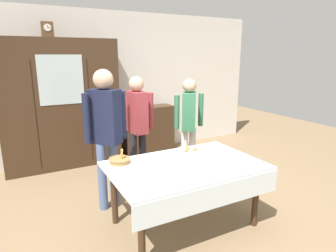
{
  "coord_description": "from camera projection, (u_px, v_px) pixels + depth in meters",
  "views": [
    {
      "loc": [
        -1.58,
        -2.77,
        1.91
      ],
      "look_at": [
        0.0,
        0.2,
        1.09
      ],
      "focal_mm": 30.98,
      "sensor_mm": 36.0,
      "label": 1
    }
  ],
  "objects": [
    {
      "name": "person_behind_table_right",
      "position": [
        137.0,
        120.0,
        4.23
      ],
      "size": [
        0.52,
        0.37,
        1.62
      ],
      "color": "#232328",
      "rests_on": "ground"
    },
    {
      "name": "tea_cup_front_edge",
      "position": [
        203.0,
        157.0,
        3.34
      ],
      "size": [
        0.13,
        0.13,
        0.06
      ],
      "color": "white",
      "rests_on": "dining_table"
    },
    {
      "name": "tea_cup_center",
      "position": [
        143.0,
        168.0,
        3.02
      ],
      "size": [
        0.13,
        0.13,
        0.06
      ],
      "color": "white",
      "rests_on": "dining_table"
    },
    {
      "name": "spoon_front_edge",
      "position": [
        170.0,
        164.0,
        3.22
      ],
      "size": [
        0.12,
        0.02,
        0.01
      ],
      "color": "silver",
      "rests_on": "dining_table"
    },
    {
      "name": "pastry_plate",
      "position": [
        190.0,
        150.0,
        3.63
      ],
      "size": [
        0.28,
        0.28,
        0.05
      ],
      "color": "white",
      "rests_on": "dining_table"
    },
    {
      "name": "tea_cup_mid_left",
      "position": [
        238.0,
        154.0,
        3.44
      ],
      "size": [
        0.13,
        0.13,
        0.06
      ],
      "color": "white",
      "rests_on": "dining_table"
    },
    {
      "name": "ground_plane",
      "position": [
        176.0,
        215.0,
        3.55
      ],
      "size": [
        12.0,
        12.0,
        0.0
      ],
      "primitive_type": "plane",
      "color": "#846B4C",
      "rests_on": "ground"
    },
    {
      "name": "back_wall",
      "position": [
        108.0,
        85.0,
        5.5
      ],
      "size": [
        6.4,
        0.1,
        2.7
      ],
      "primitive_type": "cube",
      "color": "silver",
      "rests_on": "ground"
    },
    {
      "name": "tea_cup_back_edge",
      "position": [
        176.0,
        156.0,
        3.39
      ],
      "size": [
        0.13,
        0.13,
        0.06
      ],
      "color": "silver",
      "rests_on": "dining_table"
    },
    {
      "name": "bookshelf_low",
      "position": [
        148.0,
        129.0,
        5.83
      ],
      "size": [
        1.02,
        0.35,
        0.92
      ],
      "color": "#3D2819",
      "rests_on": "ground"
    },
    {
      "name": "tea_cup_far_left",
      "position": [
        208.0,
        169.0,
        3.0
      ],
      "size": [
        0.13,
        0.13,
        0.06
      ],
      "color": "white",
      "rests_on": "dining_table"
    },
    {
      "name": "spoon_near_right",
      "position": [
        173.0,
        170.0,
        3.03
      ],
      "size": [
        0.12,
        0.02,
        0.01
      ],
      "color": "silver",
      "rests_on": "dining_table"
    },
    {
      "name": "bread_basket",
      "position": [
        120.0,
        160.0,
        3.23
      ],
      "size": [
        0.24,
        0.24,
        0.16
      ],
      "color": "#9E7542",
      "rests_on": "dining_table"
    },
    {
      "name": "person_beside_shelf",
      "position": [
        189.0,
        118.0,
        4.54
      ],
      "size": [
        0.52,
        0.41,
        1.56
      ],
      "color": "silver",
      "rests_on": "ground"
    },
    {
      "name": "dining_table",
      "position": [
        187.0,
        173.0,
        3.19
      ],
      "size": [
        1.68,
        1.08,
        0.74
      ],
      "color": "#3D2819",
      "rests_on": "ground"
    },
    {
      "name": "tea_cup_near_left",
      "position": [
        153.0,
        181.0,
        2.72
      ],
      "size": [
        0.13,
        0.13,
        0.06
      ],
      "color": "white",
      "rests_on": "dining_table"
    },
    {
      "name": "wall_cabinet",
      "position": [
        61.0,
        105.0,
        4.9
      ],
      "size": [
        1.91,
        0.46,
        2.18
      ],
      "color": "#3D2819",
      "rests_on": "ground"
    },
    {
      "name": "person_behind_table_left",
      "position": [
        106.0,
        126.0,
        3.48
      ],
      "size": [
        0.52,
        0.4,
        1.76
      ],
      "color": "slate",
      "rests_on": "ground"
    },
    {
      "name": "book_stack",
      "position": [
        148.0,
        104.0,
        5.71
      ],
      "size": [
        0.16,
        0.21,
        0.09
      ],
      "color": "#2D5184",
      "rests_on": "bookshelf_low"
    },
    {
      "name": "mantel_clock",
      "position": [
        47.0,
        30.0,
        4.56
      ],
      "size": [
        0.18,
        0.11,
        0.24
      ],
      "color": "brown",
      "rests_on": "wall_cabinet"
    },
    {
      "name": "spoon_back_edge",
      "position": [
        152.0,
        163.0,
        3.24
      ],
      "size": [
        0.12,
        0.02,
        0.01
      ],
      "color": "silver",
      "rests_on": "dining_table"
    }
  ]
}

